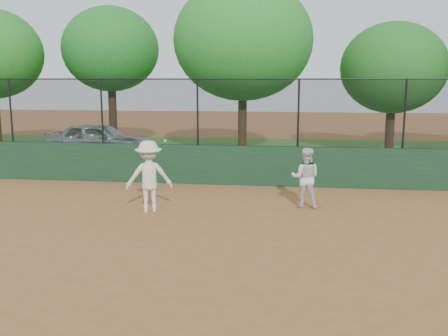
# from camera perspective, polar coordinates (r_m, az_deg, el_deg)

# --- Properties ---
(ground) EXTENTS (80.00, 80.00, 0.00)m
(ground) POSITION_cam_1_polar(r_m,az_deg,el_deg) (9.63, -6.52, -9.26)
(ground) COLOR #9D5E32
(ground) RESTS_ON ground
(back_wall) EXTENTS (26.00, 0.20, 1.20)m
(back_wall) POSITION_cam_1_polar(r_m,az_deg,el_deg) (15.20, -1.13, 0.36)
(back_wall) COLOR #1C3E24
(back_wall) RESTS_ON ground
(grass_strip) EXTENTS (36.00, 12.00, 0.01)m
(grass_strip) POSITION_cam_1_polar(r_m,az_deg,el_deg) (21.17, 1.30, 1.52)
(grass_strip) COLOR #2C591C
(grass_strip) RESTS_ON ground
(parked_car) EXTENTS (4.27, 1.74, 1.45)m
(parked_car) POSITION_cam_1_polar(r_m,az_deg,el_deg) (20.93, -14.06, 3.12)
(parked_car) COLOR #A7ADB1
(parked_car) RESTS_ON ground
(player_second) EXTENTS (0.78, 0.63, 1.51)m
(player_second) POSITION_cam_1_polar(r_m,az_deg,el_deg) (12.63, 9.29, -1.09)
(player_second) COLOR silver
(player_second) RESTS_ON ground
(player_main) EXTENTS (1.27, 0.98, 1.80)m
(player_main) POSITION_cam_1_polar(r_m,az_deg,el_deg) (12.15, -8.57, -0.96)
(player_main) COLOR beige
(player_main) RESTS_ON ground
(fence_assembly) EXTENTS (26.00, 0.06, 2.00)m
(fence_assembly) POSITION_cam_1_polar(r_m,az_deg,el_deg) (15.01, -1.26, 6.53)
(fence_assembly) COLOR black
(fence_assembly) RESTS_ON back_wall
(tree_1) EXTENTS (4.26, 3.87, 6.30)m
(tree_1) POSITION_cam_1_polar(r_m,az_deg,el_deg) (23.00, -12.87, 13.06)
(tree_1) COLOR #3D2615
(tree_1) RESTS_ON ground
(tree_2) EXTENTS (5.52, 5.02, 7.07)m
(tree_2) POSITION_cam_1_polar(r_m,az_deg,el_deg) (20.34, 2.17, 14.36)
(tree_2) COLOR #422A17
(tree_2) RESTS_ON ground
(tree_3) EXTENTS (4.24, 3.86, 5.45)m
(tree_3) POSITION_cam_1_polar(r_m,az_deg,el_deg) (21.63, 18.79, 10.75)
(tree_3) COLOR #3F2615
(tree_3) RESTS_ON ground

